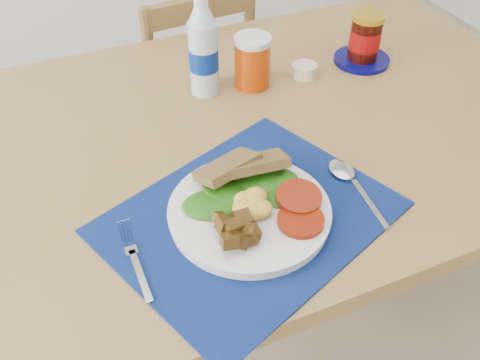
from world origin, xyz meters
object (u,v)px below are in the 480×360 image
(water_bottle, at_px, (203,52))
(breakfast_plate, at_px, (247,211))
(chair_far, at_px, (192,79))
(juice_glass, at_px, (252,63))
(jam_on_saucer, at_px, (365,41))

(water_bottle, bearing_deg, breakfast_plate, -100.58)
(breakfast_plate, xyz_separation_m, water_bottle, (0.08, 0.41, 0.07))
(chair_far, xyz_separation_m, juice_glass, (0.00, -0.45, 0.29))
(juice_glass, bearing_deg, water_bottle, 171.20)
(juice_glass, relative_size, jam_on_saucer, 0.82)
(chair_far, bearing_deg, breakfast_plate, 73.22)
(breakfast_plate, xyz_separation_m, juice_glass, (0.18, 0.39, 0.03))
(water_bottle, relative_size, jam_on_saucer, 1.63)
(chair_far, relative_size, jam_on_saucer, 7.37)
(juice_glass, xyz_separation_m, jam_on_saucer, (0.29, -0.01, -0.00))
(juice_glass, bearing_deg, jam_on_saucer, -1.89)
(juice_glass, bearing_deg, breakfast_plate, -115.28)
(juice_glass, height_order, jam_on_saucer, jam_on_saucer)
(chair_far, distance_m, juice_glass, 0.53)
(jam_on_saucer, bearing_deg, breakfast_plate, -141.23)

